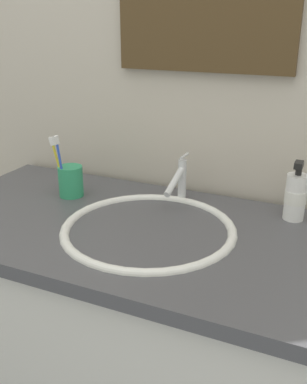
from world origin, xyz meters
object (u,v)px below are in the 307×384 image
(toothbrush_blue, at_px, (60,163))
(toothbrush_yellow, at_px, (58,162))
(faucet, at_px, (180,179))
(toothbrush_cup, at_px, (71,181))
(soap_dispenser, at_px, (296,196))

(toothbrush_blue, distance_m, toothbrush_yellow, 0.02)
(faucet, xyz_separation_m, toothbrush_yellow, (-0.33, -0.11, 0.04))
(toothbrush_cup, height_order, soap_dispenser, soap_dispenser)
(soap_dispenser, bearing_deg, toothbrush_blue, -168.02)
(toothbrush_blue, bearing_deg, toothbrush_cup, 73.59)
(faucet, bearing_deg, soap_dispenser, 1.53)
(toothbrush_cup, bearing_deg, soap_dispenser, 9.42)
(toothbrush_cup, height_order, toothbrush_blue, toothbrush_blue)
(toothbrush_cup, bearing_deg, toothbrush_blue, -106.41)
(faucet, height_order, toothbrush_cup, faucet)
(faucet, distance_m, soap_dispenser, 0.32)
(faucet, relative_size, toothbrush_yellow, 0.90)
(faucet, distance_m, toothbrush_blue, 0.34)
(toothbrush_cup, distance_m, toothbrush_yellow, 0.07)
(toothbrush_yellow, bearing_deg, soap_dispenser, 10.51)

